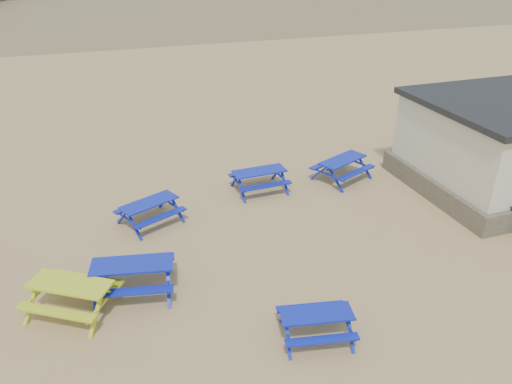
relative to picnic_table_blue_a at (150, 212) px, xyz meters
name	(u,v)px	position (x,y,z in m)	size (l,w,h in m)	color
ground	(243,251)	(2.20, -2.43, -0.37)	(400.00, 400.00, 0.00)	tan
wet_sand	(104,10)	(2.20, 52.57, -0.36)	(400.00, 400.00, 0.00)	olive
picnic_table_blue_a	(150,212)	(0.00, 0.00, 0.00)	(2.17, 1.99, 0.73)	#101E9E
picnic_table_blue_b	(259,180)	(3.91, 0.99, 0.01)	(1.86, 1.52, 0.76)	#101E9E
picnic_table_blue_c	(342,169)	(7.04, 0.88, 0.03)	(2.34, 2.14, 0.79)	#101E9E
picnic_table_blue_d	(134,277)	(-0.88, -3.23, 0.05)	(2.26, 1.96, 0.83)	#101E9E
picnic_table_blue_e	(316,325)	(2.69, -6.15, -0.04)	(1.79, 1.55, 0.66)	#101E9E
picnic_table_yellow	(73,297)	(-2.32, -3.51, 0.03)	(2.44, 2.33, 0.80)	gold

